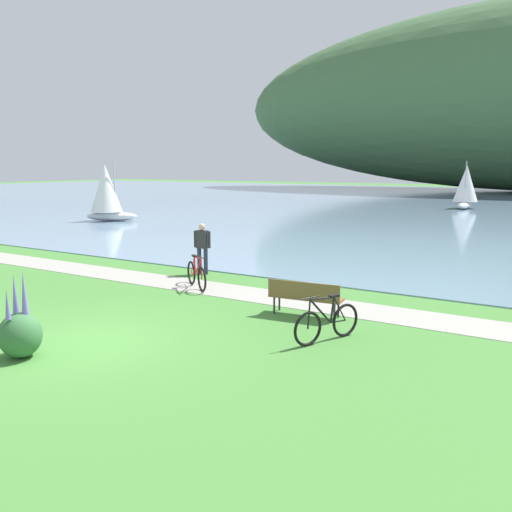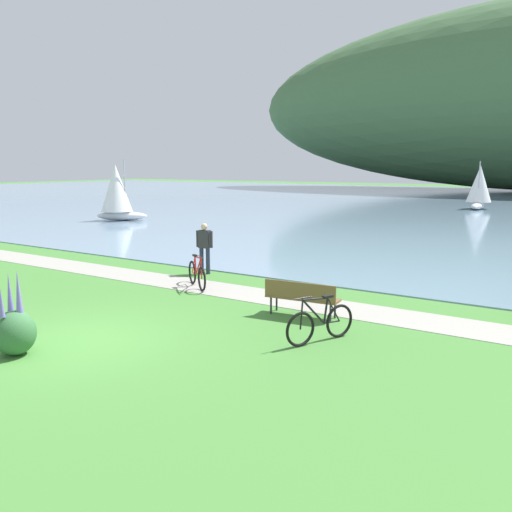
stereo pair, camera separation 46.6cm
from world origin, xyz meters
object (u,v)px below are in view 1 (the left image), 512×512
(bicycle_beside_path, at_px, (327,323))
(person_at_shoreline, at_px, (202,245))
(park_bench_near_camera, at_px, (305,295))
(sailboat_nearest_to_shore, at_px, (466,186))
(sailboat_mid_bay, at_px, (107,192))
(bicycle_leaning_near_bench, at_px, (196,275))

(bicycle_beside_path, relative_size, person_at_shoreline, 0.96)
(park_bench_near_camera, bearing_deg, sailboat_nearest_to_shore, 93.79)
(sailboat_nearest_to_shore, bearing_deg, sailboat_mid_bay, -128.82)
(bicycle_leaning_near_bench, relative_size, sailboat_nearest_to_shore, 0.38)
(bicycle_leaning_near_bench, xyz_separation_m, bicycle_beside_path, (5.27, -2.47, -0.00))
(person_at_shoreline, relative_size, sailboat_nearest_to_shore, 0.43)
(bicycle_leaning_near_bench, height_order, bicycle_beside_path, same)
(sailboat_nearest_to_shore, xyz_separation_m, sailboat_mid_bay, (-18.27, -22.70, 0.03))
(bicycle_beside_path, distance_m, person_at_shoreline, 7.62)
(park_bench_near_camera, xyz_separation_m, person_at_shoreline, (-5.14, 2.78, 0.46))
(person_at_shoreline, bearing_deg, sailboat_nearest_to_shore, 85.23)
(bicycle_leaning_near_bench, xyz_separation_m, sailboat_mid_bay, (-16.57, 12.15, 1.52))
(bicycle_leaning_near_bench, bearing_deg, park_bench_near_camera, -14.55)
(bicycle_leaning_near_bench, distance_m, sailboat_mid_bay, 20.61)
(park_bench_near_camera, distance_m, sailboat_nearest_to_shore, 36.02)
(park_bench_near_camera, xyz_separation_m, bicycle_beside_path, (1.18, -1.41, -0.12))
(bicycle_leaning_near_bench, relative_size, person_at_shoreline, 0.86)
(bicycle_beside_path, bearing_deg, sailboat_mid_bay, 146.19)
(bicycle_beside_path, distance_m, sailboat_nearest_to_shore, 37.53)
(bicycle_beside_path, xyz_separation_m, sailboat_mid_bay, (-21.84, 14.63, 1.52))
(park_bench_near_camera, distance_m, sailboat_mid_bay, 24.56)
(bicycle_beside_path, height_order, sailboat_nearest_to_shore, sailboat_nearest_to_shore)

